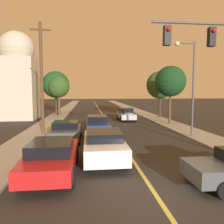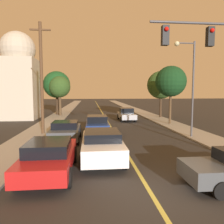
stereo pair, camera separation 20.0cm
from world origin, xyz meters
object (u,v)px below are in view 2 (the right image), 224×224
at_px(streetlamp_right, 189,76).
at_px(tree_left_far, 60,87).
at_px(domed_building_left, 19,75).
at_px(car_near_lane_second, 97,124).
at_px(traffic_signal_mast, 218,60).
at_px(car_outer_lane_front, 50,156).
at_px(tree_right_far, 161,85).
at_px(car_outer_lane_second, 66,131).
at_px(tree_left_near, 57,85).
at_px(car_far_oncoming, 126,114).
at_px(tree_right_near, 171,81).
at_px(utility_pole_left, 41,77).
at_px(car_near_lane_front, 102,144).

bearing_deg(streetlamp_right, tree_left_far, 125.71).
bearing_deg(domed_building_left, car_near_lane_second, -48.16).
distance_m(traffic_signal_mast, domed_building_left, 24.04).
bearing_deg(traffic_signal_mast, car_near_lane_second, 124.41).
xyz_separation_m(car_outer_lane_front, tree_right_far, (11.12, 18.99, 3.58)).
bearing_deg(streetlamp_right, car_outer_lane_second, -178.82).
relative_size(tree_left_near, tree_left_far, 1.14).
distance_m(tree_left_near, tree_left_far, 1.54).
bearing_deg(traffic_signal_mast, car_far_oncoming, 96.31).
bearing_deg(car_outer_lane_front, car_outer_lane_second, 90.00).
bearing_deg(traffic_signal_mast, tree_right_far, 79.84).
bearing_deg(car_outer_lane_front, traffic_signal_mast, 6.67).
distance_m(car_outer_lane_front, domed_building_left, 21.46).
distance_m(car_outer_lane_front, tree_right_near, 16.88).
bearing_deg(tree_right_far, car_near_lane_second, -131.62).
bearing_deg(utility_pole_left, domed_building_left, 114.97).
xyz_separation_m(car_near_lane_front, car_near_lane_second, (0.00, 7.33, -0.06)).
bearing_deg(car_far_oncoming, tree_left_near, -37.05).
bearing_deg(utility_pole_left, tree_left_near, 93.89).
relative_size(utility_pole_left, tree_left_near, 1.38).
relative_size(car_near_lane_second, domed_building_left, 0.42).
bearing_deg(car_outer_lane_front, tree_right_far, 59.64).
height_order(car_outer_lane_front, tree_right_near, tree_right_near).
bearing_deg(tree_right_near, car_outer_lane_front, -128.07).
relative_size(tree_left_far, domed_building_left, 0.51).
xyz_separation_m(car_near_lane_front, tree_left_far, (-4.79, 20.64, 3.33)).
xyz_separation_m(traffic_signal_mast, streetlamp_right, (1.12, 5.46, -0.38)).
height_order(car_far_oncoming, domed_building_left, domed_building_left).
bearing_deg(utility_pole_left, car_near_lane_front, -57.83).
bearing_deg(car_near_lane_front, car_outer_lane_front, -143.07).
distance_m(traffic_signal_mast, tree_left_far, 23.84).
xyz_separation_m(streetlamp_right, tree_right_far, (2.11, 12.60, -0.26)).
bearing_deg(car_far_oncoming, traffic_signal_mast, 96.31).
xyz_separation_m(car_outer_lane_second, domed_building_left, (-7.18, 13.46, 4.80)).
relative_size(car_far_oncoming, tree_left_far, 0.77).
bearing_deg(tree_left_near, tree_left_far, -66.15).
bearing_deg(car_near_lane_front, car_near_lane_second, 90.00).
xyz_separation_m(tree_right_near, domed_building_left, (-17.32, 6.70, 0.99)).
bearing_deg(utility_pole_left, tree_left_far, 91.75).
height_order(tree_left_near, tree_right_far, tree_left_near).
height_order(car_outer_lane_front, car_far_oncoming, car_far_oncoming).
height_order(car_outer_lane_second, tree_left_far, tree_left_far).
bearing_deg(car_outer_lane_second, traffic_signal_mast, -33.80).
xyz_separation_m(car_outer_lane_front, tree_left_far, (-2.49, 22.37, 3.37)).
height_order(car_near_lane_second, tree_left_near, tree_left_near).
bearing_deg(car_outer_lane_second, car_near_lane_second, 51.19).
bearing_deg(tree_right_near, tree_left_far, 143.31).
xyz_separation_m(tree_left_near, tree_right_far, (14.21, -4.75, -0.15)).
distance_m(utility_pole_left, tree_right_far, 16.74).
relative_size(car_far_oncoming, tree_right_near, 0.71).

